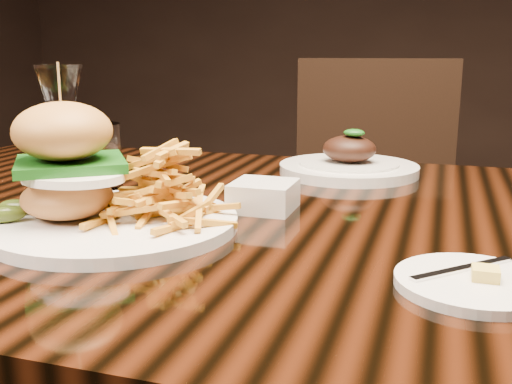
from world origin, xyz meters
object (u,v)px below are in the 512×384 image
(dining_table, at_px, (296,266))
(far_dish, at_px, (349,165))
(burger_plate, at_px, (111,185))
(chair_far, at_px, (372,207))
(wine_glass, at_px, (61,99))

(dining_table, bearing_deg, far_dish, 85.47)
(burger_plate, distance_m, chair_far, 1.08)
(chair_far, bearing_deg, dining_table, -96.75)
(dining_table, relative_size, wine_glass, 8.02)
(far_dish, bearing_deg, burger_plate, -117.53)
(dining_table, distance_m, wine_glass, 0.44)
(burger_plate, height_order, chair_far, burger_plate)
(wine_glass, bearing_deg, dining_table, -3.28)
(dining_table, xyz_separation_m, far_dish, (0.02, 0.30, 0.09))
(burger_plate, distance_m, wine_glass, 0.26)
(wine_glass, relative_size, far_dish, 0.79)
(chair_far, bearing_deg, burger_plate, -107.94)
(far_dish, xyz_separation_m, chair_far, (-0.02, 0.59, -0.23))
(dining_table, height_order, far_dish, far_dish)
(burger_plate, relative_size, wine_glass, 1.55)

